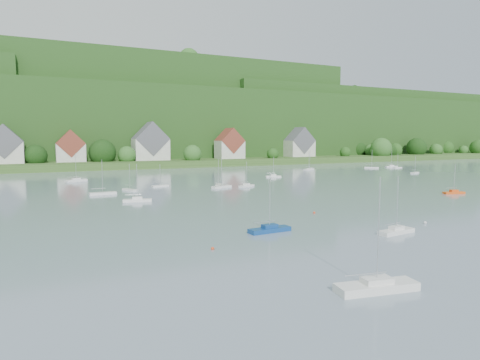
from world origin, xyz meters
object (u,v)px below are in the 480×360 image
object	(u,v)px
near_sailboat_0	(377,286)
near_sailboat_5	(454,192)
near_sailboat_3	(396,231)
near_sailboat_1	(270,229)

from	to	relation	value
near_sailboat_0	near_sailboat_5	world-z (taller)	near_sailboat_0
near_sailboat_0	near_sailboat_3	distance (m)	24.05
near_sailboat_0	near_sailboat_1	distance (m)	24.13
near_sailboat_0	near_sailboat_3	world-z (taller)	near_sailboat_0
near_sailboat_0	near_sailboat_1	size ratio (longest dim) A/B	1.18
near_sailboat_5	near_sailboat_0	bearing A→B (deg)	-132.91
near_sailboat_3	near_sailboat_5	bearing A→B (deg)	22.63
near_sailboat_3	near_sailboat_0	bearing A→B (deg)	-146.55
near_sailboat_1	near_sailboat_3	world-z (taller)	near_sailboat_1
near_sailboat_0	near_sailboat_3	size ratio (longest dim) A/B	1.24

